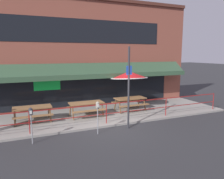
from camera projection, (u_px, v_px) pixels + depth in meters
The scene contains 11 objects.
ground_plane at pixel (109, 127), 10.23m from camera, with size 120.00×120.00×0.00m, color #2D2D30.
patio_deck at pixel (95, 115), 12.03m from camera, with size 15.00×4.00×0.10m, color gray.
restaurant_building at pixel (83, 54), 13.51m from camera, with size 15.00×1.60×6.81m.
patio_railing at pixel (106, 109), 10.37m from camera, with size 13.84×0.04×0.97m.
picnic_table_left at pixel (32, 110), 10.60m from camera, with size 1.80×1.42×0.76m.
picnic_table_centre at pixel (86, 105), 11.57m from camera, with size 1.80×1.42×0.76m.
picnic_table_right at pixel (130, 100), 12.76m from camera, with size 1.80×1.42×0.76m.
patio_umbrella_right at pixel (129, 75), 12.65m from camera, with size 2.14×2.14×2.38m.
parking_meter_near at pixel (31, 115), 8.17m from camera, with size 0.15×0.16×1.42m.
parking_meter_far at pixel (98, 108), 9.19m from camera, with size 0.15×0.16×1.42m.
street_sign_pole at pixel (129, 87), 9.81m from camera, with size 0.28×0.09×3.72m.
Camera 1 is at (-3.70, -9.08, 3.41)m, focal length 35.00 mm.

